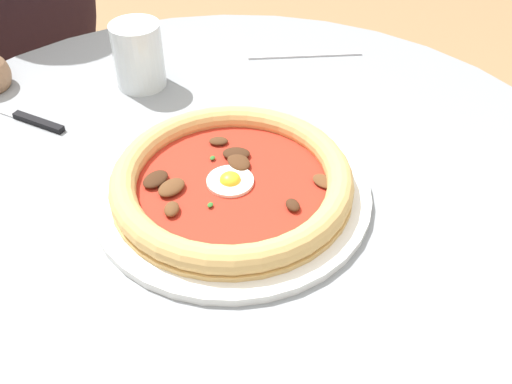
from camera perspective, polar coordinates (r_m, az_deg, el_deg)
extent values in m
cylinder|color=gray|center=(0.68, -2.95, -0.50)|extent=(0.95, 0.95, 0.03)
cylinder|color=gray|center=(0.96, -2.20, -16.42)|extent=(0.09, 0.09, 0.68)
cylinder|color=white|center=(0.66, -2.38, -0.01)|extent=(0.32, 0.32, 0.01)
cylinder|color=tan|center=(0.65, -2.40, 0.52)|extent=(0.28, 0.28, 0.01)
torus|color=tan|center=(0.64, -2.43, 1.34)|extent=(0.28, 0.28, 0.03)
cylinder|color=red|center=(0.65, -2.41, 0.85)|extent=(0.26, 0.26, 0.00)
cylinder|color=white|center=(0.65, -2.60, 1.10)|extent=(0.05, 0.05, 0.00)
ellipsoid|color=yellow|center=(0.64, -2.61, 1.24)|extent=(0.02, 0.02, 0.02)
ellipsoid|color=#3D2314|center=(0.61, 3.71, -1.31)|extent=(0.02, 0.02, 0.01)
ellipsoid|color=brown|center=(0.61, -8.46, -1.70)|extent=(0.03, 0.02, 0.01)
ellipsoid|color=#4C2D19|center=(0.70, -3.78, 5.13)|extent=(0.02, 0.03, 0.01)
ellipsoid|color=#4C2D19|center=(0.67, -1.75, 3.05)|extent=(0.04, 0.04, 0.01)
ellipsoid|color=#3D2314|center=(0.68, -1.72, 3.83)|extent=(0.03, 0.04, 0.01)
ellipsoid|color=brown|center=(0.65, 6.85, 1.08)|extent=(0.03, 0.04, 0.01)
ellipsoid|color=brown|center=(0.64, -8.48, 0.46)|extent=(0.04, 0.03, 0.01)
ellipsoid|color=#3D2314|center=(0.65, -10.05, 1.28)|extent=(0.04, 0.03, 0.01)
ellipsoid|color=#2D6B28|center=(0.68, -4.39, 3.43)|extent=(0.01, 0.01, 0.00)
ellipsoid|color=#2D6B28|center=(0.64, -2.37, 1.00)|extent=(0.01, 0.01, 0.00)
ellipsoid|color=#2D6B28|center=(0.62, -4.62, -1.29)|extent=(0.01, 0.01, 0.00)
cylinder|color=silver|center=(0.85, -11.72, 13.27)|extent=(0.07, 0.07, 0.09)
cylinder|color=silver|center=(0.87, -11.47, 11.72)|extent=(0.06, 0.06, 0.04)
cube|color=black|center=(0.82, -21.00, 6.57)|extent=(0.02, 0.08, 0.01)
cube|color=#BCBCC1|center=(0.94, 4.79, 13.56)|extent=(0.08, 0.17, 0.00)
cube|color=#282833|center=(1.50, -19.10, -0.26)|extent=(0.44, 0.41, 0.45)
cube|color=#957050|center=(1.40, -22.08, 8.00)|extent=(0.57, 0.57, 0.02)
cylinder|color=#8E6B4C|center=(1.37, -23.73, -6.65)|extent=(0.02, 0.02, 0.45)
cylinder|color=#8E6B4C|center=(1.45, -10.13, 0.13)|extent=(0.02, 0.02, 0.45)
cylinder|color=#8E6B4C|center=(1.73, -16.85, 6.56)|extent=(0.02, 0.02, 0.45)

